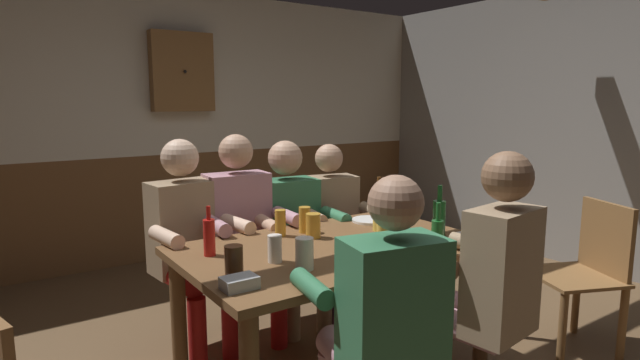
% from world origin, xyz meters
% --- Properties ---
extents(back_wall_upper, '(5.69, 0.12, 1.48)m').
position_xyz_m(back_wall_upper, '(0.00, 2.72, 1.71)').
color(back_wall_upper, beige).
extents(back_wall_wainscot, '(5.69, 0.12, 0.97)m').
position_xyz_m(back_wall_wainscot, '(0.00, 2.72, 0.49)').
color(back_wall_wainscot, brown).
rests_on(back_wall_wainscot, ground_plane).
extents(side_wall_concrete, '(0.12, 5.32, 2.45)m').
position_xyz_m(side_wall_concrete, '(2.91, 0.00, 1.22)').
color(side_wall_concrete, gray).
rests_on(side_wall_concrete, ground_plane).
extents(dining_table, '(1.56, 0.98, 0.72)m').
position_xyz_m(dining_table, '(0.00, 0.12, 0.62)').
color(dining_table, brown).
rests_on(dining_table, ground_plane).
extents(person_0, '(0.54, 0.55, 1.25)m').
position_xyz_m(person_0, '(-0.52, 0.84, 0.69)').
color(person_0, '#997F60').
rests_on(person_0, ground_plane).
extents(person_1, '(0.54, 0.52, 1.26)m').
position_xyz_m(person_1, '(-0.18, 0.83, 0.69)').
color(person_1, '#B78493').
rests_on(person_1, ground_plane).
extents(person_2, '(0.58, 0.56, 1.20)m').
position_xyz_m(person_2, '(0.17, 0.84, 0.67)').
color(person_2, '#33724C').
rests_on(person_2, ground_plane).
extents(person_3, '(0.57, 0.58, 1.16)m').
position_xyz_m(person_3, '(0.51, 0.82, 0.64)').
color(person_3, '#997F60').
rests_on(person_3, ground_plane).
extents(person_4, '(0.55, 0.57, 1.21)m').
position_xyz_m(person_4, '(-0.30, -0.60, 0.66)').
color(person_4, '#33724C').
rests_on(person_4, ground_plane).
extents(person_5, '(0.52, 0.54, 1.26)m').
position_xyz_m(person_5, '(0.30, -0.59, 0.69)').
color(person_5, '#997F60').
rests_on(person_5, ground_plane).
extents(chair_empty_near_left, '(0.58, 0.58, 0.88)m').
position_xyz_m(chair_empty_near_left, '(1.38, -0.48, 0.48)').
color(chair_empty_near_left, brown).
rests_on(chair_empty_near_left, ground_plane).
extents(condiment_caddy, '(0.14, 0.10, 0.05)m').
position_xyz_m(condiment_caddy, '(-0.68, -0.17, 0.75)').
color(condiment_caddy, '#B2B7BC').
rests_on(condiment_caddy, dining_table).
extents(plate_0, '(0.24, 0.24, 0.01)m').
position_xyz_m(plate_0, '(0.69, -0.23, 0.73)').
color(plate_0, white).
rests_on(plate_0, dining_table).
extents(plate_1, '(0.22, 0.22, 0.01)m').
position_xyz_m(plate_1, '(0.48, 0.41, 0.73)').
color(plate_1, white).
rests_on(plate_1, dining_table).
extents(bottle_0, '(0.07, 0.07, 0.29)m').
position_xyz_m(bottle_0, '(0.57, -0.08, 0.83)').
color(bottle_0, '#195923').
rests_on(bottle_0, dining_table).
extents(bottle_1, '(0.06, 0.06, 0.24)m').
position_xyz_m(bottle_1, '(-0.61, 0.31, 0.82)').
color(bottle_1, red).
rests_on(bottle_1, dining_table).
extents(bottle_2, '(0.06, 0.06, 0.26)m').
position_xyz_m(bottle_2, '(0.32, -0.30, 0.81)').
color(bottle_2, '#195923').
rests_on(bottle_2, dining_table).
extents(bottle_3, '(0.07, 0.07, 0.25)m').
position_xyz_m(bottle_3, '(0.66, 0.53, 0.82)').
color(bottle_3, '#593314').
rests_on(bottle_3, dining_table).
extents(pint_glass_0, '(0.08, 0.08, 0.13)m').
position_xyz_m(pint_glass_0, '(-0.63, -0.01, 0.79)').
color(pint_glass_0, '#4C2D19').
rests_on(pint_glass_0, dining_table).
extents(pint_glass_1, '(0.08, 0.08, 0.13)m').
position_xyz_m(pint_glass_1, '(-0.02, 0.29, 0.79)').
color(pint_glass_1, gold).
rests_on(pint_glass_1, dining_table).
extents(pint_glass_2, '(0.08, 0.08, 0.14)m').
position_xyz_m(pint_glass_2, '(-0.34, -0.12, 0.79)').
color(pint_glass_2, white).
rests_on(pint_glass_2, dining_table).
extents(pint_glass_3, '(0.07, 0.07, 0.15)m').
position_xyz_m(pint_glass_3, '(0.01, 0.41, 0.80)').
color(pint_glass_3, gold).
rests_on(pint_glass_3, dining_table).
extents(pint_glass_4, '(0.06, 0.06, 0.15)m').
position_xyz_m(pint_glass_4, '(-0.14, 0.43, 0.80)').
color(pint_glass_4, gold).
rests_on(pint_glass_4, dining_table).
extents(pint_glass_5, '(0.07, 0.07, 0.13)m').
position_xyz_m(pint_glass_5, '(-0.40, 0.04, 0.79)').
color(pint_glass_5, white).
rests_on(pint_glass_5, dining_table).
extents(pint_glass_6, '(0.07, 0.07, 0.10)m').
position_xyz_m(pint_glass_6, '(0.29, 0.07, 0.77)').
color(pint_glass_6, '#E5C64C').
rests_on(pint_glass_6, dining_table).
extents(pint_glass_7, '(0.07, 0.07, 0.13)m').
position_xyz_m(pint_glass_7, '(0.38, 0.21, 0.79)').
color(pint_glass_7, '#E5C64C').
rests_on(pint_glass_7, dining_table).
extents(wall_dart_cabinet, '(0.56, 0.15, 0.70)m').
position_xyz_m(wall_dart_cabinet, '(0.11, 2.59, 1.71)').
color(wall_dart_cabinet, brown).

